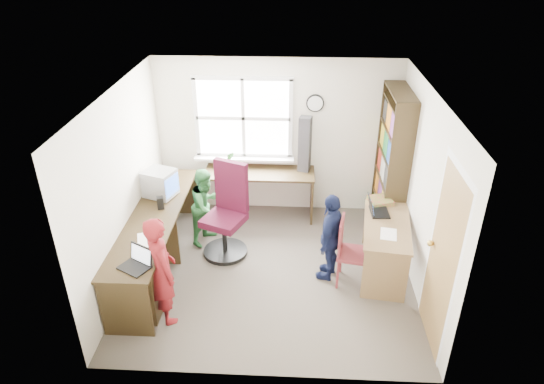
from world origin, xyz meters
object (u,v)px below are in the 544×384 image
Objects in this scene: crt_monitor at (160,183)px; person_navy at (331,237)px; cd_tower at (305,144)px; person_red at (162,270)px; potted_plant at (229,161)px; right_desk at (386,238)px; wooden_chair at (349,249)px; bookshelf at (392,166)px; l_desk at (164,252)px; laptop_right at (376,209)px; swivel_chair at (227,216)px; person_green at (207,206)px; laptop_left at (137,262)px.

person_navy is at bearing 3.89° from crt_monitor.
person_red is (-1.57, -2.42, -0.51)m from cd_tower.
right_desk is at bearing -31.53° from potted_plant.
wooden_chair is 1.89× the size of crt_monitor.
bookshelf is 3.24m from crt_monitor.
bookshelf reaches higher than right_desk.
person_red is (-2.12, -0.75, 0.17)m from wooden_chair.
l_desk is 3.48× the size of cd_tower.
laptop_right is (2.65, 0.67, 0.30)m from l_desk.
crt_monitor is 2.16m from cd_tower.
wooden_chair is 2.66m from crt_monitor.
swivel_chair is (-2.07, 0.35, 0.05)m from right_desk.
wooden_chair is at bearing -56.13° from cd_tower.
person_navy is (2.28, -0.65, -0.35)m from crt_monitor.
wooden_chair is 0.27m from person_navy.
laptop_right is 1.04× the size of potted_plant.
person_green is (0.37, 0.98, 0.10)m from l_desk.
wooden_chair is 1.88m from cd_tower.
person_red reaches higher than wooden_chair.
laptop_right is 0.30× the size of person_green.
laptop_left is (-0.09, -0.67, 0.35)m from l_desk.
right_desk is 0.72m from person_navy.
person_navy is at bearing -45.08° from potted_plant.
person_red reaches higher than person_navy.
laptop_left is at bearing -65.12° from crt_monitor.
person_navy is at bearing -161.35° from right_desk.
right_desk is 2.80m from person_red.
wooden_chair is at bearing 3.41° from l_desk.
cd_tower reaches higher than potted_plant.
laptop_left is (-2.85, -1.05, 0.29)m from right_desk.
swivel_chair is at bearing -84.48° from potted_plant.
laptop_right is at bearing -26.92° from potted_plant.
right_desk is at bearing -38.30° from cd_tower.
swivel_chair is 1.01m from crt_monitor.
potted_plant is 2.38m from person_red.
cd_tower is (1.81, 2.47, 0.37)m from laptop_left.
wooden_chair is (-0.68, -1.33, -0.51)m from bookshelf.
person_green is (-0.23, -0.73, -0.35)m from potted_plant.
right_desk is at bearing -161.44° from laptop_right.
cd_tower is 0.64× the size of person_red.
swivel_chair is 1.61m from cd_tower.
l_desk is 2.22× the size of person_red.
crt_monitor is 1.44× the size of laptop_right.
laptop_right is (2.74, 1.33, -0.04)m from laptop_left.
wooden_chair is (2.28, 0.14, 0.03)m from l_desk.
l_desk is at bearing -164.28° from right_desk.
person_navy is at bearing 122.78° from laptop_right.
person_red is at bearing -162.18° from person_green.
bookshelf is at bearing 26.43° from l_desk.
person_navy is at bearing -98.44° from person_red.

